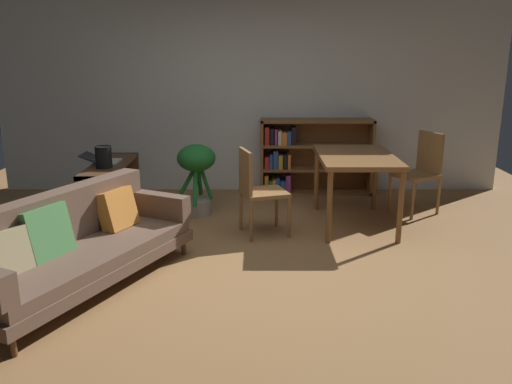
# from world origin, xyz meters

# --- Properties ---
(ground_plane) EXTENTS (8.16, 8.16, 0.00)m
(ground_plane) POSITION_xyz_m (0.00, 0.00, 0.00)
(ground_plane) COLOR #9E7042
(back_wall_panel) EXTENTS (6.80, 0.10, 2.70)m
(back_wall_panel) POSITION_xyz_m (0.00, 2.70, 1.35)
(back_wall_panel) COLOR silver
(back_wall_panel) RESTS_ON ground_plane
(fabric_couch) EXTENTS (1.59, 2.21, 0.77)m
(fabric_couch) POSITION_xyz_m (-1.40, -0.47, 0.37)
(fabric_couch) COLOR #56351E
(fabric_couch) RESTS_ON ground_plane
(media_console) EXTENTS (0.38, 1.33, 0.64)m
(media_console) POSITION_xyz_m (-1.60, 1.39, 0.31)
(media_console) COLOR #56351E
(media_console) RESTS_ON ground_plane
(open_laptop) EXTENTS (0.42, 0.32, 0.10)m
(open_laptop) POSITION_xyz_m (-1.69, 1.47, 0.66)
(open_laptop) COLOR silver
(open_laptop) RESTS_ON media_console
(desk_speaker) EXTENTS (0.18, 0.18, 0.24)m
(desk_speaker) POSITION_xyz_m (-1.59, 1.17, 0.76)
(desk_speaker) COLOR black
(desk_speaker) RESTS_ON media_console
(potted_floor_plant) EXTENTS (0.47, 0.57, 0.84)m
(potted_floor_plant) POSITION_xyz_m (-0.61, 1.49, 0.53)
(potted_floor_plant) COLOR #9E9389
(potted_floor_plant) RESTS_ON ground_plane
(dining_table) EXTENTS (0.81, 1.26, 0.80)m
(dining_table) POSITION_xyz_m (1.16, 1.12, 0.71)
(dining_table) COLOR brown
(dining_table) RESTS_ON ground_plane
(dining_chair_near) EXTENTS (0.55, 0.54, 0.92)m
(dining_chair_near) POSITION_xyz_m (0.09, 0.79, 0.51)
(dining_chair_near) COLOR olive
(dining_chair_near) RESTS_ON ground_plane
(dining_chair_far) EXTENTS (0.60, 0.58, 0.96)m
(dining_chair_far) POSITION_xyz_m (2.03, 1.60, 0.53)
(dining_chair_far) COLOR olive
(dining_chair_far) RESTS_ON ground_plane
(bookshelf) EXTENTS (1.49, 0.35, 1.01)m
(bookshelf) POSITION_xyz_m (0.76, 2.50, 0.50)
(bookshelf) COLOR brown
(bookshelf) RESTS_ON ground_plane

